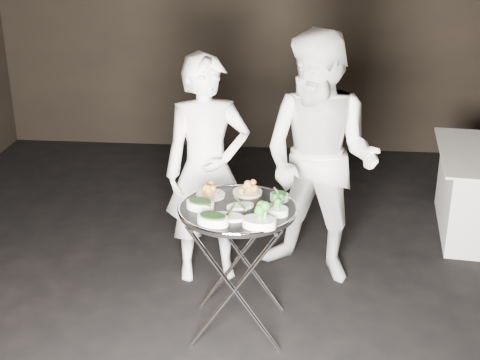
# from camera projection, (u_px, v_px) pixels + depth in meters

# --- Properties ---
(floor) EXTENTS (6.00, 7.00, 0.05)m
(floor) POSITION_uv_depth(u_px,v_px,m) (255.00, 334.00, 4.21)
(floor) COLOR black
(floor) RESTS_ON ground
(wall_back) EXTENTS (6.00, 0.05, 3.00)m
(wall_back) POSITION_uv_depth(u_px,v_px,m) (281.00, 10.00, 6.89)
(wall_back) COLOR black
(wall_back) RESTS_ON floor
(tray_stand) EXTENTS (0.56, 0.47, 0.82)m
(tray_stand) POSITION_uv_depth(u_px,v_px,m) (238.00, 264.00, 4.06)
(tray_stand) COLOR silver
(tray_stand) RESTS_ON floor
(serving_tray) EXTENTS (0.71, 0.71, 0.04)m
(serving_tray) POSITION_uv_depth(u_px,v_px,m) (238.00, 209.00, 3.92)
(serving_tray) COLOR black
(serving_tray) RESTS_ON tray_stand
(potato_plate_a) EXTENTS (0.18, 0.18, 0.06)m
(potato_plate_a) POSITION_uv_depth(u_px,v_px,m) (211.00, 192.00, 4.07)
(potato_plate_a) COLOR beige
(potato_plate_a) RESTS_ON serving_tray
(potato_plate_b) EXTENTS (0.18, 0.18, 0.07)m
(potato_plate_b) POSITION_uv_depth(u_px,v_px,m) (247.00, 189.00, 4.11)
(potato_plate_b) COLOR beige
(potato_plate_b) RESTS_ON serving_tray
(greens_bowl) EXTENTS (0.11, 0.11, 0.06)m
(greens_bowl) POSITION_uv_depth(u_px,v_px,m) (279.00, 196.00, 4.01)
(greens_bowl) COLOR white
(greens_bowl) RESTS_ON serving_tray
(asparagus_plate_a) EXTENTS (0.19, 0.15, 0.03)m
(asparagus_plate_a) POSITION_uv_depth(u_px,v_px,m) (240.00, 205.00, 3.92)
(asparagus_plate_a) COLOR white
(asparagus_plate_a) RESTS_ON serving_tray
(asparagus_plate_b) EXTENTS (0.21, 0.14, 0.04)m
(asparagus_plate_b) POSITION_uv_depth(u_px,v_px,m) (228.00, 216.00, 3.78)
(asparagus_plate_b) COLOR white
(asparagus_plate_b) RESTS_ON serving_tray
(spinach_bowl_a) EXTENTS (0.21, 0.17, 0.07)m
(spinach_bowl_a) POSITION_uv_depth(u_px,v_px,m) (200.00, 204.00, 3.89)
(spinach_bowl_a) COLOR white
(spinach_bowl_a) RESTS_ON serving_tray
(spinach_bowl_b) EXTENTS (0.21, 0.17, 0.08)m
(spinach_bowl_b) POSITION_uv_depth(u_px,v_px,m) (213.00, 218.00, 3.70)
(spinach_bowl_b) COLOR white
(spinach_bowl_b) RESTS_ON serving_tray
(broccoli_bowl_a) EXTENTS (0.19, 0.17, 0.07)m
(broccoli_bowl_a) POSITION_uv_depth(u_px,v_px,m) (275.00, 209.00, 3.83)
(broccoli_bowl_a) COLOR white
(broccoli_bowl_a) RESTS_ON serving_tray
(broccoli_bowl_b) EXTENTS (0.21, 0.17, 0.08)m
(broccoli_bowl_b) POSITION_uv_depth(u_px,v_px,m) (259.00, 221.00, 3.67)
(broccoli_bowl_b) COLOR white
(broccoli_bowl_b) RESTS_ON serving_tray
(serving_utensils) EXTENTS (0.57, 0.42, 0.01)m
(serving_utensils) POSITION_uv_depth(u_px,v_px,m) (242.00, 196.00, 3.97)
(serving_utensils) COLOR silver
(serving_utensils) RESTS_ON serving_tray
(waiter_left) EXTENTS (0.67, 0.52, 1.61)m
(waiter_left) POSITION_uv_depth(u_px,v_px,m) (207.00, 170.00, 4.56)
(waiter_left) COLOR white
(waiter_left) RESTS_ON floor
(waiter_right) EXTENTS (1.05, 0.96, 1.76)m
(waiter_right) POSITION_uv_depth(u_px,v_px,m) (320.00, 160.00, 4.54)
(waiter_right) COLOR white
(waiter_right) RESTS_ON floor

